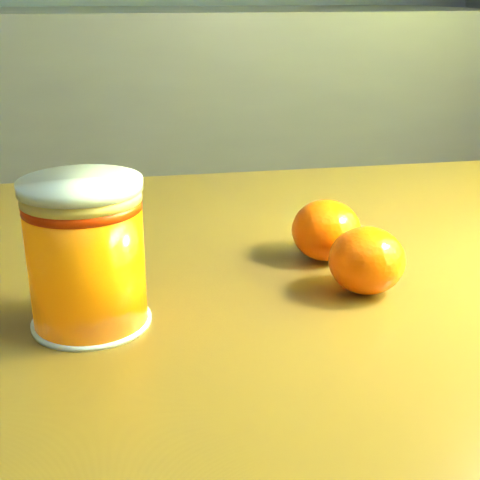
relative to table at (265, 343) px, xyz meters
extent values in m
cube|color=brown|center=(0.00, 0.00, 0.07)|extent=(0.94, 0.66, 0.04)
cylinder|color=#532814|center=(0.41, 0.27, -0.28)|extent=(0.05, 0.05, 0.66)
cylinder|color=orange|center=(-0.16, -0.10, 0.14)|extent=(0.09, 0.09, 0.10)
cylinder|color=#E8C05E|center=(-0.16, -0.10, 0.19)|extent=(0.09, 0.09, 0.01)
cylinder|color=silver|center=(-0.16, -0.10, 0.20)|extent=(0.09, 0.09, 0.01)
ellipsoid|color=#FF5805|center=(0.06, -0.01, 0.12)|extent=(0.07, 0.07, 0.06)
ellipsoid|color=#FF5805|center=(0.07, -0.08, 0.12)|extent=(0.08, 0.08, 0.06)
camera|label=1|loc=(-0.14, -0.57, 0.33)|focal=50.00mm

